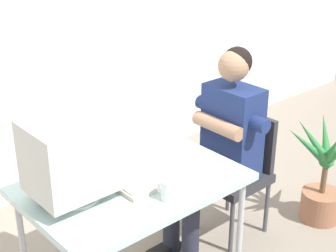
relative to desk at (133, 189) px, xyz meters
name	(u,v)px	position (x,y,z in m)	size (l,w,h in m)	color
desk	(133,189)	(0.00, 0.00, 0.00)	(1.17, 0.80, 0.73)	#B7B7BC
crt_monitor	(72,156)	(-0.33, 0.05, 0.30)	(0.43, 0.35, 0.44)	silver
keyboard	(123,180)	(-0.05, 0.02, 0.07)	(0.18, 0.41, 0.03)	beige
office_chair	(238,167)	(0.91, 0.02, -0.20)	(0.42, 0.42, 0.83)	#4C4C51
person_seated	(220,145)	(0.72, 0.02, 0.03)	(0.73, 0.56, 1.32)	navy
potted_plant	(324,175)	(1.44, -0.31, -0.32)	(0.58, 0.54, 0.77)	#9E6647
desk_mug	(168,190)	(0.02, -0.27, 0.11)	(0.09, 0.10, 0.11)	white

